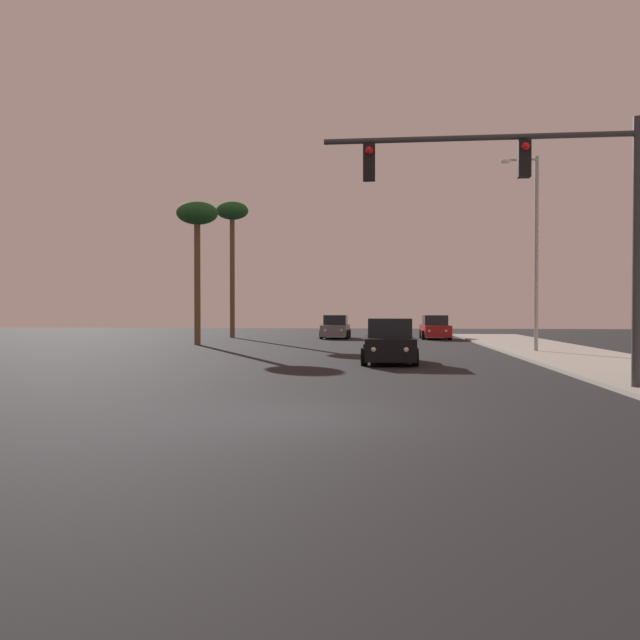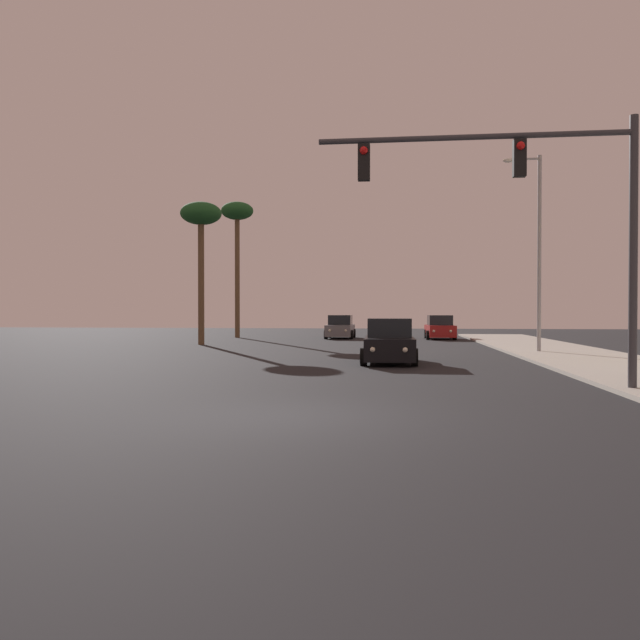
% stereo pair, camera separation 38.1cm
% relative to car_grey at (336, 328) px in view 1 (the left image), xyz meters
% --- Properties ---
extents(ground_plane, '(120.00, 120.00, 0.00)m').
position_rel_car_grey_xyz_m(ground_plane, '(2.02, -33.52, -0.76)').
color(ground_plane, black).
extents(sidewalk_right, '(5.00, 60.00, 0.12)m').
position_rel_car_grey_xyz_m(sidewalk_right, '(11.52, -23.52, -0.70)').
color(sidewalk_right, '#9E998E').
rests_on(sidewalk_right, ground).
extents(car_grey, '(2.04, 4.32, 1.68)m').
position_rel_car_grey_xyz_m(car_grey, '(0.00, 0.00, 0.00)').
color(car_grey, slate).
rests_on(car_grey, ground).
extents(car_red, '(2.04, 4.34, 1.68)m').
position_rel_car_grey_xyz_m(car_red, '(7.07, -0.36, 0.00)').
color(car_red, maroon).
rests_on(car_red, ground).
extents(car_black, '(2.04, 4.33, 1.68)m').
position_rel_car_grey_xyz_m(car_black, '(3.68, -21.26, 0.00)').
color(car_black, black).
rests_on(car_black, ground).
extents(traffic_light_mast, '(7.66, 0.36, 6.50)m').
position_rel_car_grey_xyz_m(traffic_light_mast, '(7.32, -29.21, 3.98)').
color(traffic_light_mast, '#38383D').
rests_on(traffic_light_mast, sidewalk_right).
extents(street_lamp, '(1.74, 0.24, 9.00)m').
position_rel_car_grey_xyz_m(street_lamp, '(10.36, -15.18, 4.36)').
color(street_lamp, '#99999E').
rests_on(street_lamp, sidewalk_right).
extents(palm_tree_far, '(2.40, 2.40, 10.09)m').
position_rel_car_grey_xyz_m(palm_tree_far, '(-7.74, 0.48, 8.02)').
color(palm_tree_far, brown).
rests_on(palm_tree_far, ground).
extents(palm_tree_mid, '(2.40, 2.40, 8.33)m').
position_rel_car_grey_xyz_m(palm_tree_mid, '(-7.35, -9.52, 6.47)').
color(palm_tree_mid, brown).
rests_on(palm_tree_mid, ground).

